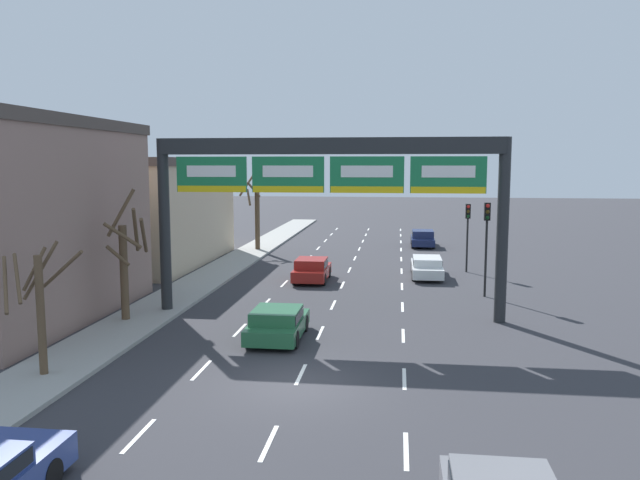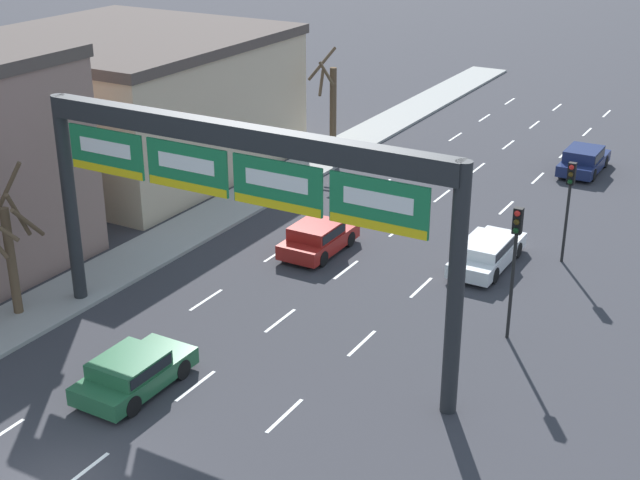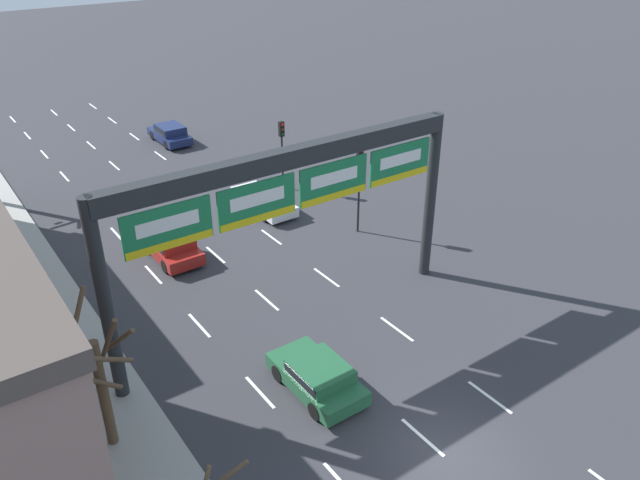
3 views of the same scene
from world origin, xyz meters
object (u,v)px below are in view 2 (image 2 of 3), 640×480
sign_gantry (236,177)px  tree_bare_third (11,247)px  car_white (487,251)px  traffic_light_mid_block (515,247)px  car_navy (584,159)px  car_red (318,237)px  traffic_light_near_gantry (569,192)px  tree_bare_second (331,104)px  car_green (133,371)px

sign_gantry → tree_bare_third: 9.24m
car_white → traffic_light_mid_block: bearing=-62.9°
car_navy → sign_gantry: bearing=-101.6°
car_navy → traffic_light_mid_block: bearing=-82.8°
car_red → traffic_light_near_gantry: 10.37m
car_red → sign_gantry: bearing=-77.4°
car_navy → tree_bare_second: (-12.93, -4.29, 2.26)m
car_white → traffic_light_near_gantry: (2.54, 2.02, 2.40)m
car_green → car_red: size_ratio=1.01×
car_white → tree_bare_second: (-12.66, 9.73, 2.32)m
car_red → tree_bare_second: tree_bare_second is taller
sign_gantry → tree_bare_second: size_ratio=2.66×
car_red → tree_bare_third: bearing=-122.2°
car_white → car_red: car_red is taller
car_navy → car_white: bearing=-91.1°
traffic_light_mid_block → tree_bare_second: tree_bare_second is taller
sign_gantry → traffic_light_near_gantry: sign_gantry is taller
car_green → car_red: car_red is taller
car_white → car_navy: (0.27, 14.02, 0.06)m
sign_gantry → car_red: (-1.86, 8.30, -5.43)m
tree_bare_second → traffic_light_near_gantry: bearing=-26.9°
sign_gantry → car_red: 10.09m
car_navy → car_red: size_ratio=1.09×
car_navy → traffic_light_mid_block: (2.42, -19.28, 2.69)m
car_red → tree_bare_third: size_ratio=0.71×
sign_gantry → car_green: bearing=-112.0°
car_green → traffic_light_mid_block: bearing=45.0°
traffic_light_near_gantry → tree_bare_second: (-15.21, 7.72, -0.07)m
tree_bare_second → traffic_light_mid_block: bearing=-44.3°
car_white → car_navy: bearing=88.9°
car_navy → traffic_light_near_gantry: bearing=-79.3°
traffic_light_mid_block → tree_bare_third: tree_bare_third is taller
traffic_light_mid_block → traffic_light_near_gantry: bearing=91.2°
sign_gantry → traffic_light_near_gantry: 14.82m
car_navy → traffic_light_near_gantry: (2.27, -12.00, 2.34)m
car_green → car_white: bearing=66.2°
traffic_light_mid_block → car_green: bearing=-135.0°
tree_bare_third → tree_bare_second: bearing=88.8°
car_navy → traffic_light_near_gantry: traffic_light_near_gantry is taller
sign_gantry → traffic_light_near_gantry: (7.32, 12.51, -3.08)m
car_red → tree_bare_second: bearing=116.8°
sign_gantry → tree_bare_third: size_ratio=2.76×
car_red → tree_bare_third: 12.35m
car_red → car_green: bearing=-88.4°
car_white → car_navy: 14.02m
car_green → tree_bare_third: bearing=165.6°
tree_bare_third → car_white: bearing=43.6°
sign_gantry → car_navy: 25.61m
traffic_light_near_gantry → sign_gantry: bearing=-120.3°
car_navy → traffic_light_near_gantry: size_ratio=1.01×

